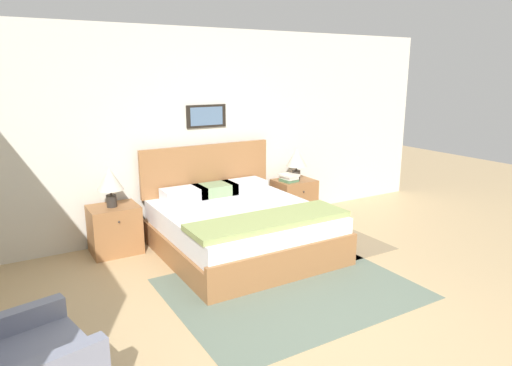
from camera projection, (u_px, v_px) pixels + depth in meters
ground_plane at (349, 345)px, 3.54m from camera, size 16.00×16.00×0.00m
wall_back at (188, 133)px, 5.84m from camera, size 7.91×0.09×2.60m
area_rug_main at (290, 288)px, 4.46m from camera, size 2.28×1.81×0.01m
area_rug_bedside at (342, 238)px, 5.79m from camera, size 0.71×1.23×0.01m
bed at (240, 227)px, 5.32m from camera, size 1.78×1.93×1.15m
nightstand_near_window at (115, 229)px, 5.29m from camera, size 0.55×0.47×0.56m
nightstand_by_door at (294, 199)px, 6.56m from camera, size 0.55×0.47×0.56m
table_lamp_near_window at (110, 181)px, 5.13m from camera, size 0.29×0.29×0.46m
table_lamp_by_door at (297, 159)px, 6.41m from camera, size 0.29×0.29×0.46m
book_thick_bottom at (289, 180)px, 6.39m from camera, size 0.22×0.23×0.04m
book_hardcover_middle at (289, 177)px, 6.38m from camera, size 0.20×0.24×0.04m
book_novel_upper at (289, 175)px, 6.37m from camera, size 0.24×0.27×0.03m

